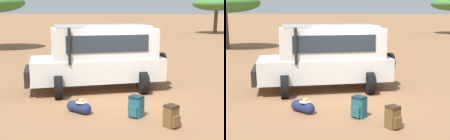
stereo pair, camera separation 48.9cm
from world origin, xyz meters
The scene contains 6 objects.
ground_plane centered at (0.00, 0.00, 0.00)m, with size 320.00×320.00×0.00m, color #936642.
safari_vehicle centered at (-0.91, 1.19, 1.29)m, with size 5.44×3.66×2.44m.
backpack_beside_front_wheel centered at (0.58, -1.82, 0.30)m, with size 0.46×0.47×0.62m.
backpack_cluster_center centered at (1.52, -2.50, 0.29)m, with size 0.45×0.45×0.60m.
duffel_bag_low_black_case centered at (-1.12, -1.63, 0.17)m, with size 0.80×0.59×0.44m.
acacia_tree_left_mid centered at (9.21, 29.09, 3.53)m, with size 5.71×5.03×4.36m.
Camera 1 is at (0.82, -10.34, 3.06)m, focal length 50.00 mm.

